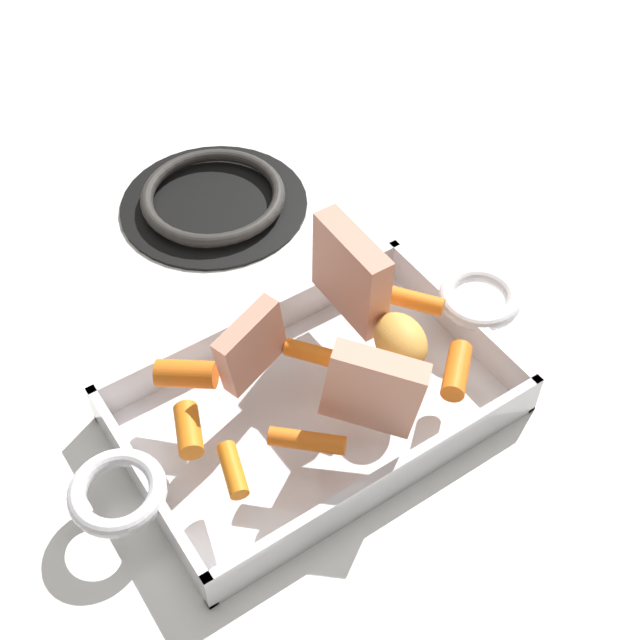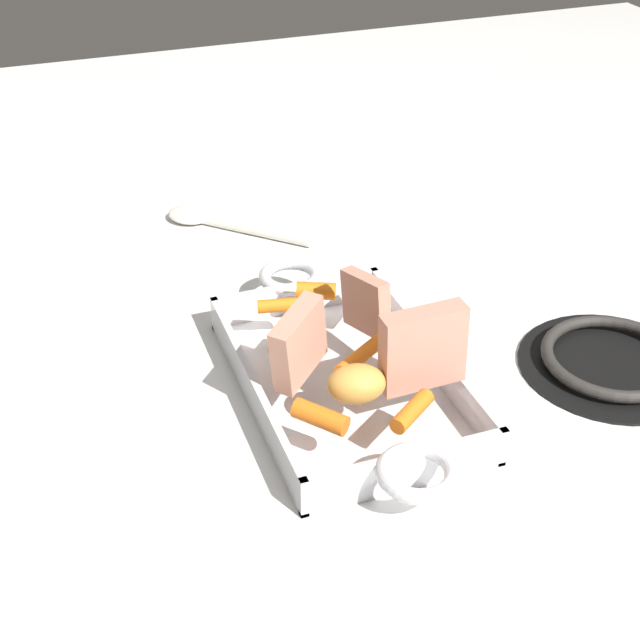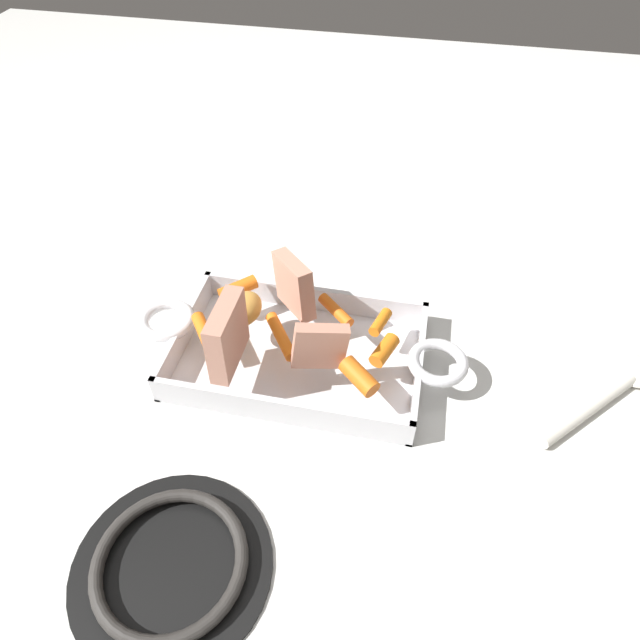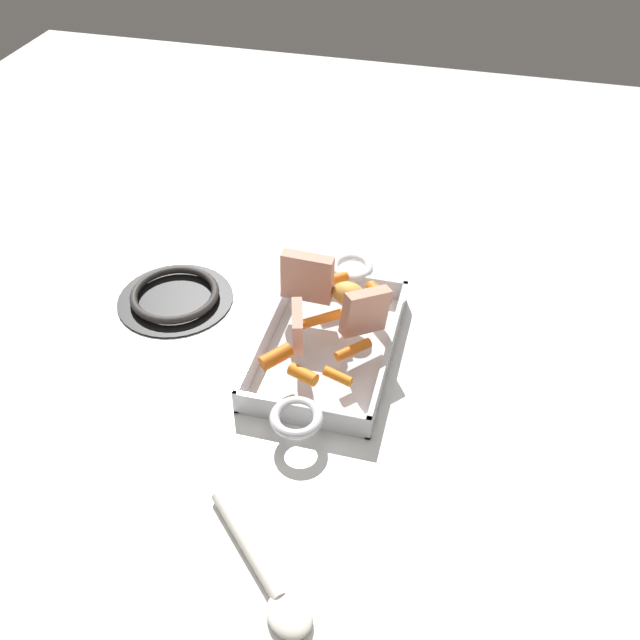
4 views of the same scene
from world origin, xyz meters
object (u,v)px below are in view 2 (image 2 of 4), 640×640
baby_carrot_southwest (361,356)px  potato_golden_small (356,384)px  baby_carrot_northwest (278,305)px  stove_burner_rear (612,360)px  serving_spoon (223,222)px  roasting_dish (344,378)px  baby_carrot_northeast (286,336)px  baby_carrot_long (412,411)px  roast_slice_outer (366,303)px  baby_carrot_center_left (364,292)px  baby_carrot_center_right (320,417)px  roast_slice_thin (423,348)px  roast_slice_thick (299,344)px  baby_carrot_short (316,291)px

baby_carrot_southwest → potato_golden_small: size_ratio=1.31×
baby_carrot_northwest → stove_burner_rear: 0.35m
baby_carrot_southwest → serving_spoon: baby_carrot_southwest is taller
roasting_dish → serving_spoon: bearing=-176.4°
baby_carrot_northeast → baby_carrot_northwest: bearing=171.2°
baby_carrot_long → stove_burner_rear: baby_carrot_long is taller
roast_slice_outer → potato_golden_small: roast_slice_outer is taller
roasting_dish → baby_carrot_northeast: bearing=-129.2°
roast_slice_outer → baby_carrot_center_left: size_ratio=1.29×
baby_carrot_center_right → serving_spoon: bearing=175.8°
baby_carrot_southwest → stove_burner_rear: bearing=81.4°
roast_slice_thin → roast_slice_thick: (-0.05, -0.10, -0.01)m
roasting_dish → serving_spoon: 0.38m
potato_golden_small → baby_carrot_short: bearing=172.2°
roasting_dish → baby_carrot_center_right: baby_carrot_center_right is taller
baby_carrot_center_left → potato_golden_small: bearing=-24.5°
baby_carrot_short → baby_carrot_northwest: baby_carrot_short is taller
roast_slice_outer → baby_carrot_center_right: 0.16m
roast_slice_outer → roast_slice_thick: (0.05, -0.09, 0.00)m
baby_carrot_center_left → baby_carrot_northwest: 0.09m
baby_carrot_short → serving_spoon: (-0.27, -0.03, -0.05)m
roast_slice_thick → baby_carrot_southwest: 0.07m
baby_carrot_center_right → baby_carrot_northwest: bearing=173.8°
roast_slice_outer → stove_burner_rear: 0.27m
serving_spoon → baby_carrot_southwest: bearing=138.9°
baby_carrot_long → baby_carrot_short: bearing=-176.7°
baby_carrot_long → roast_slice_thick: bearing=-142.5°
baby_carrot_center_left → serving_spoon: 0.31m
baby_carrot_northwest → baby_carrot_long: 0.22m
baby_carrot_center_left → roast_slice_thick: bearing=-47.0°
roast_slice_thin → serving_spoon: roast_slice_thin is taller
roast_slice_thin → baby_carrot_southwest: (-0.05, -0.04, -0.03)m
baby_carrot_southwest → baby_carrot_northwest: 0.12m
baby_carrot_center_left → baby_carrot_southwest: baby_carrot_center_left is taller
roast_slice_thick → serving_spoon: 0.40m
baby_carrot_northwest → baby_carrot_southwest: bearing=22.8°
roast_slice_thin → roast_slice_thick: size_ratio=1.14×
baby_carrot_northeast → roasting_dish: bearing=50.8°
baby_carrot_southwest → baby_carrot_northeast: (-0.06, -0.06, -0.00)m
roast_slice_thick → baby_carrot_center_right: (0.08, -0.01, -0.03)m
roast_slice_outer → baby_carrot_northwest: roast_slice_outer is taller
roast_slice_thin → baby_carrot_northwest: roast_slice_thin is taller
potato_golden_small → stove_burner_rear: 0.30m
roast_slice_thick → stove_burner_rear: bearing=82.7°
baby_carrot_center_left → baby_carrot_center_right: baby_carrot_center_left is taller
roast_slice_outer → baby_carrot_center_right: (0.13, -0.10, -0.02)m
serving_spoon → baby_carrot_short: bearing=140.8°
baby_carrot_center_right → roast_slice_thick: bearing=175.3°
roast_slice_thin → baby_carrot_short: bearing=-166.6°
baby_carrot_center_left → baby_carrot_long: (0.20, -0.03, -0.00)m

